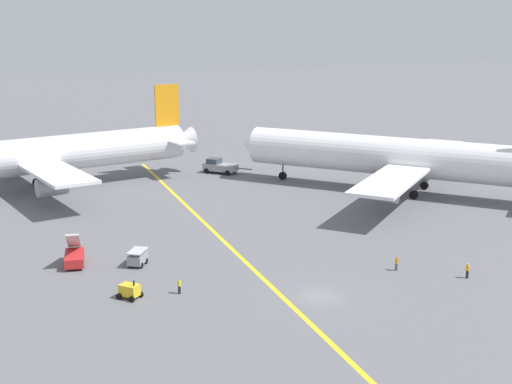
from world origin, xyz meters
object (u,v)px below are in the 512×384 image
Objects in this scene: gse_stair_truck_yellow at (74,256)px; pushback_tug at (220,166)px; ground_crew_marshaller_foreground at (179,286)px; airliner_at_gate_left at (19,158)px; gse_baggage_cart_trailing at (138,258)px; airliner_being_pushed at (401,158)px; ground_crew_ramp_agent_by_cones at (397,263)px; gse_gpu_cart_small at (130,291)px; ground_crew_wing_walker_right at (468,270)px.

pushback_tug is at bearing 48.98° from gse_stair_truck_yellow.
pushback_tug is at bearing 63.62° from ground_crew_marshaller_foreground.
airliner_at_gate_left is 38.39× the size of ground_crew_marshaller_foreground.
ground_crew_marshaller_foreground is at bearing -81.56° from gse_baggage_cart_trailing.
gse_stair_truck_yellow is at bearing 153.69° from gse_baggage_cart_trailing.
airliner_being_pushed is 5.87× the size of pushback_tug.
ground_crew_ramp_agent_by_cones is (24.51, -13.36, -0.06)m from gse_baggage_cart_trailing.
gse_baggage_cart_trailing is 1.19× the size of gse_gpu_cart_small.
ground_crew_marshaller_foreground is at bearing -10.83° from gse_gpu_cart_small.
airliner_at_gate_left is 12.37× the size of gse_stair_truck_yellow.
gse_gpu_cart_small is at bearing -76.04° from gse_stair_truck_yellow.
ground_crew_ramp_agent_by_cones is at bearing -9.44° from gse_gpu_cart_small.
airliner_at_gate_left is at bearing 120.94° from ground_crew_ramp_agent_by_cones.
ground_crew_wing_walker_right reaches higher than ground_crew_marshaller_foreground.
gse_stair_truck_yellow is 3.10× the size of ground_crew_marshaller_foreground.
airliner_at_gate_left is at bearing 100.30° from gse_baggage_cart_trailing.
gse_gpu_cart_small is (-49.49, -23.98, -4.68)m from airliner_being_pushed.
airliner_at_gate_left reaches higher than gse_gpu_cart_small.
gse_gpu_cart_small is at bearing 170.56° from ground_crew_ramp_agent_by_cones.
gse_gpu_cart_small reaches higher than gse_baggage_cart_trailing.
pushback_tug reaches higher than ground_crew_marshaller_foreground.
gse_baggage_cart_trailing is 9.33m from gse_gpu_cart_small.
airliner_at_gate_left reaches higher than pushback_tug.
ground_crew_marshaller_foreground is at bearing -80.06° from airliner_at_gate_left.
airliner_being_pushed reaches higher than airliner_at_gate_left.
gse_stair_truck_yellow is 6.92m from gse_baggage_cart_trailing.
ground_crew_ramp_agent_by_cones is (27.78, -4.62, 0.01)m from gse_gpu_cart_small.
ground_crew_marshaller_foreground is at bearing -59.00° from gse_stair_truck_yellow.
airliner_being_pushed is 55.20m from gse_gpu_cart_small.
gse_stair_truck_yellow is 41.87m from ground_crew_wing_walker_right.
gse_baggage_cart_trailing is at bearing -79.70° from airliner_at_gate_left.
pushback_tug is 5.06× the size of ground_crew_ramp_agent_by_cones.
ground_crew_marshaller_foreground is (-44.80, -24.88, -4.66)m from airliner_being_pushed.
ground_crew_ramp_agent_by_cones is at bearing -28.14° from gse_stair_truck_yellow.
airliner_being_pushed is 54.01m from gse_stair_truck_yellow.
ground_crew_ramp_agent_by_cones is at bearing -59.06° from airliner_at_gate_left.
ground_crew_ramp_agent_by_cones is 7.26m from ground_crew_wing_walker_right.
gse_baggage_cart_trailing is at bearing 98.44° from ground_crew_marshaller_foreground.
gse_gpu_cart_small is 1.62× the size of ground_crew_wing_walker_right.
gse_stair_truck_yellow reaches higher than ground_crew_ramp_agent_by_cones.
airliner_being_pushed is 29.33× the size of ground_crew_marshaller_foreground.
ground_crew_ramp_agent_by_cones is 23.38m from ground_crew_marshaller_foreground.
gse_gpu_cart_small is 1.67× the size of ground_crew_marshaller_foreground.
gse_gpu_cart_small is 28.16m from ground_crew_ramp_agent_by_cones.
gse_baggage_cart_trailing is (-46.23, -15.24, -4.61)m from airliner_being_pushed.
gse_gpu_cart_small is (-29.50, -49.10, -0.39)m from pushback_tug.
gse_gpu_cart_small is at bearing -85.36° from airliner_at_gate_left.
ground_crew_ramp_agent_by_cones is (-21.71, -28.60, -4.67)m from airliner_being_pushed.
pushback_tug is 1.61× the size of gse_stair_truck_yellow.
gse_baggage_cart_trailing is at bearing 148.34° from ground_crew_wing_walker_right.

